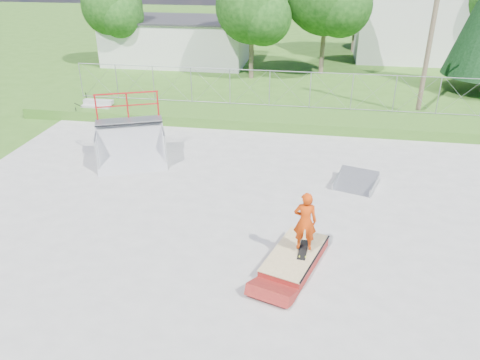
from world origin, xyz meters
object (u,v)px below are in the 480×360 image
object	(u,v)px
grind_box	(295,258)
quarter_pipe	(130,133)
flat_bank_ramp	(356,182)
skater	(305,224)

from	to	relation	value
grind_box	quarter_pipe	world-z (taller)	quarter_pipe
grind_box	quarter_pipe	bearing A→B (deg)	158.18
quarter_pipe	flat_bank_ramp	bearing A→B (deg)	-26.29
grind_box	skater	size ratio (longest dim) A/B	1.57
grind_box	skater	world-z (taller)	skater
flat_bank_ramp	skater	distance (m)	5.18
quarter_pipe	flat_bank_ramp	xyz separation A→B (m)	(8.54, -0.60, -1.08)
quarter_pipe	flat_bank_ramp	distance (m)	8.63
grind_box	skater	xyz separation A→B (m)	(0.20, 0.07, 1.05)
skater	flat_bank_ramp	bearing A→B (deg)	-111.05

